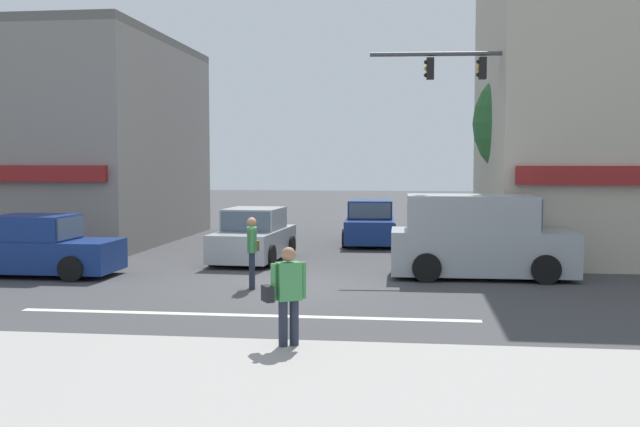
{
  "coord_description": "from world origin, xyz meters",
  "views": [
    {
      "loc": [
        3.2,
        -17.45,
        2.95
      ],
      "look_at": [
        0.79,
        2.0,
        1.6
      ],
      "focal_mm": 42.0,
      "sensor_mm": 36.0,
      "label": 1
    }
  ],
  "objects_px": {
    "pedestrian_foreground_with_bag": "(287,294)",
    "sedan_crossing_leftbound": "(39,248)",
    "sedan_crossing_rightbound": "(254,237)",
    "pedestrian_mid_crossing": "(252,248)",
    "utility_pole_near_left": "(85,133)",
    "utility_pole_far_right": "(602,109)",
    "sedan_crossing_center": "(370,224)",
    "street_tree": "(536,123)",
    "van_waiting_far": "(478,238)",
    "traffic_light_mast": "(507,118)"
  },
  "relations": [
    {
      "from": "utility_pole_far_right",
      "to": "van_waiting_far",
      "type": "bearing_deg",
      "value": -131.61
    },
    {
      "from": "pedestrian_foreground_with_bag",
      "to": "pedestrian_mid_crossing",
      "type": "bearing_deg",
      "value": 107.18
    },
    {
      "from": "street_tree",
      "to": "van_waiting_far",
      "type": "relative_size",
      "value": 1.35
    },
    {
      "from": "street_tree",
      "to": "traffic_light_mast",
      "type": "bearing_deg",
      "value": -110.42
    },
    {
      "from": "utility_pole_far_right",
      "to": "traffic_light_mast",
      "type": "height_order",
      "value": "utility_pole_far_right"
    },
    {
      "from": "pedestrian_foreground_with_bag",
      "to": "sedan_crossing_leftbound",
      "type": "bearing_deg",
      "value": 137.16
    },
    {
      "from": "street_tree",
      "to": "traffic_light_mast",
      "type": "height_order",
      "value": "street_tree"
    },
    {
      "from": "pedestrian_mid_crossing",
      "to": "sedan_crossing_center",
      "type": "bearing_deg",
      "value": 77.56
    },
    {
      "from": "utility_pole_near_left",
      "to": "pedestrian_foreground_with_bag",
      "type": "bearing_deg",
      "value": -54.39
    },
    {
      "from": "utility_pole_far_right",
      "to": "sedan_crossing_leftbound",
      "type": "xyz_separation_m",
      "value": [
        -15.37,
        -5.67,
        -3.86
      ]
    },
    {
      "from": "sedan_crossing_center",
      "to": "street_tree",
      "type": "bearing_deg",
      "value": -18.15
    },
    {
      "from": "traffic_light_mast",
      "to": "pedestrian_foreground_with_bag",
      "type": "distance_m",
      "value": 11.71
    },
    {
      "from": "van_waiting_far",
      "to": "pedestrian_foreground_with_bag",
      "type": "bearing_deg",
      "value": -113.19
    },
    {
      "from": "street_tree",
      "to": "sedan_crossing_center",
      "type": "xyz_separation_m",
      "value": [
        -5.48,
        1.8,
        -3.49
      ]
    },
    {
      "from": "utility_pole_near_left",
      "to": "sedan_crossing_rightbound",
      "type": "bearing_deg",
      "value": -13.07
    },
    {
      "from": "sedan_crossing_rightbound",
      "to": "pedestrian_mid_crossing",
      "type": "height_order",
      "value": "pedestrian_mid_crossing"
    },
    {
      "from": "traffic_light_mast",
      "to": "pedestrian_mid_crossing",
      "type": "height_order",
      "value": "traffic_light_mast"
    },
    {
      "from": "street_tree",
      "to": "pedestrian_mid_crossing",
      "type": "xyz_separation_m",
      "value": [
        -7.67,
        -8.13,
        -3.25
      ]
    },
    {
      "from": "street_tree",
      "to": "sedan_crossing_leftbound",
      "type": "bearing_deg",
      "value": -153.3
    },
    {
      "from": "sedan_crossing_rightbound",
      "to": "van_waiting_far",
      "type": "xyz_separation_m",
      "value": [
        6.37,
        -2.43,
        0.29
      ]
    },
    {
      "from": "utility_pole_far_right",
      "to": "van_waiting_far",
      "type": "xyz_separation_m",
      "value": [
        -4.06,
        -4.57,
        -3.56
      ]
    },
    {
      "from": "van_waiting_far",
      "to": "pedestrian_mid_crossing",
      "type": "relative_size",
      "value": 2.77
    },
    {
      "from": "sedan_crossing_rightbound",
      "to": "utility_pole_far_right",
      "type": "bearing_deg",
      "value": 11.6
    },
    {
      "from": "utility_pole_near_left",
      "to": "pedestrian_foreground_with_bag",
      "type": "xyz_separation_m",
      "value": [
        8.64,
        -12.07,
        -2.93
      ]
    },
    {
      "from": "sedan_crossing_center",
      "to": "pedestrian_foreground_with_bag",
      "type": "distance_m",
      "value": 15.83
    },
    {
      "from": "street_tree",
      "to": "pedestrian_mid_crossing",
      "type": "distance_m",
      "value": 11.64
    },
    {
      "from": "street_tree",
      "to": "utility_pole_far_right",
      "type": "height_order",
      "value": "utility_pole_far_right"
    },
    {
      "from": "sedan_crossing_rightbound",
      "to": "sedan_crossing_center",
      "type": "height_order",
      "value": "same"
    },
    {
      "from": "sedan_crossing_rightbound",
      "to": "pedestrian_mid_crossing",
      "type": "relative_size",
      "value": 2.51
    },
    {
      "from": "traffic_light_mast",
      "to": "pedestrian_foreground_with_bag",
      "type": "relative_size",
      "value": 3.71
    },
    {
      "from": "utility_pole_far_right",
      "to": "pedestrian_mid_crossing",
      "type": "height_order",
      "value": "utility_pole_far_right"
    },
    {
      "from": "pedestrian_mid_crossing",
      "to": "pedestrian_foreground_with_bag",
      "type": "bearing_deg",
      "value": -72.82
    },
    {
      "from": "traffic_light_mast",
      "to": "sedan_crossing_leftbound",
      "type": "xyz_separation_m",
      "value": [
        -12.23,
        -3.14,
        -3.46
      ]
    },
    {
      "from": "utility_pole_near_left",
      "to": "pedestrian_mid_crossing",
      "type": "xyz_separation_m",
      "value": [
        6.82,
        -6.17,
        -2.93
      ]
    },
    {
      "from": "sedan_crossing_rightbound",
      "to": "pedestrian_foreground_with_bag",
      "type": "distance_m",
      "value": 11.09
    },
    {
      "from": "utility_pole_near_left",
      "to": "utility_pole_far_right",
      "type": "xyz_separation_m",
      "value": [
        16.26,
        0.79,
        0.69
      ]
    },
    {
      "from": "sedan_crossing_leftbound",
      "to": "van_waiting_far",
      "type": "relative_size",
      "value": 0.89
    },
    {
      "from": "street_tree",
      "to": "sedan_crossing_rightbound",
      "type": "height_order",
      "value": "street_tree"
    },
    {
      "from": "sedan_crossing_rightbound",
      "to": "van_waiting_far",
      "type": "height_order",
      "value": "van_waiting_far"
    },
    {
      "from": "van_waiting_far",
      "to": "pedestrian_mid_crossing",
      "type": "bearing_deg",
      "value": -156.07
    },
    {
      "from": "sedan_crossing_rightbound",
      "to": "pedestrian_foreground_with_bag",
      "type": "bearing_deg",
      "value": -75.25
    },
    {
      "from": "sedan_crossing_leftbound",
      "to": "utility_pole_far_right",
      "type": "bearing_deg",
      "value": 20.25
    },
    {
      "from": "utility_pole_near_left",
      "to": "sedan_crossing_rightbound",
      "type": "distance_m",
      "value": 6.77
    },
    {
      "from": "sedan_crossing_leftbound",
      "to": "sedan_crossing_rightbound",
      "type": "distance_m",
      "value": 6.06
    },
    {
      "from": "utility_pole_far_right",
      "to": "utility_pole_near_left",
      "type": "bearing_deg",
      "value": -177.22
    },
    {
      "from": "utility_pole_far_right",
      "to": "pedestrian_foreground_with_bag",
      "type": "xyz_separation_m",
      "value": [
        -7.61,
        -12.86,
        -3.62
      ]
    },
    {
      "from": "van_waiting_far",
      "to": "sedan_crossing_center",
      "type": "relative_size",
      "value": 1.11
    },
    {
      "from": "traffic_light_mast",
      "to": "sedan_crossing_leftbound",
      "type": "bearing_deg",
      "value": -165.58
    },
    {
      "from": "pedestrian_foreground_with_bag",
      "to": "sedan_crossing_center",
      "type": "bearing_deg",
      "value": 88.67
    },
    {
      "from": "sedan_crossing_leftbound",
      "to": "sedan_crossing_center",
      "type": "relative_size",
      "value": 0.99
    }
  ]
}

